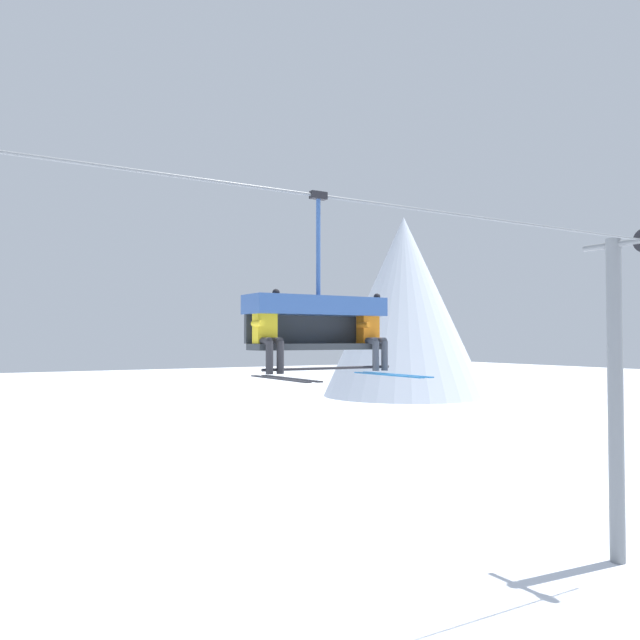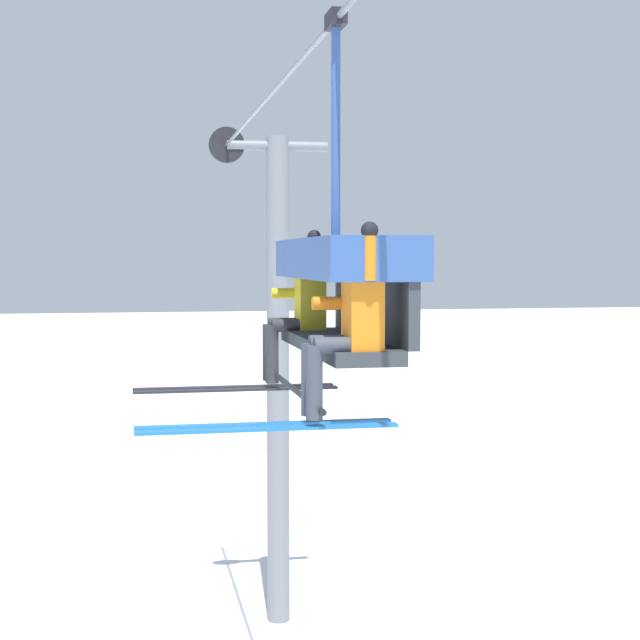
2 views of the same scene
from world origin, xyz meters
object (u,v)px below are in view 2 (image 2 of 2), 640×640
at_px(lift_tower_near, 277,368).
at_px(chairlift_chair, 345,276).
at_px(skier_yellow, 296,308).
at_px(skier_orange, 345,322).

xyz_separation_m(lift_tower_near, chairlift_chair, (8.21, -0.71, 1.61)).
xyz_separation_m(lift_tower_near, skier_yellow, (7.27, -0.92, 1.33)).
relative_size(chairlift_chair, skier_yellow, 1.66).
distance_m(chairlift_chair, skier_orange, 1.02).
distance_m(lift_tower_near, chairlift_chair, 8.40).
distance_m(chairlift_chair, skier_yellow, 1.01).
height_order(lift_tower_near, chairlift_chair, lift_tower_near).
bearing_deg(skier_orange, skier_yellow, 180.00).
bearing_deg(lift_tower_near, skier_orange, -5.75).
distance_m(skier_yellow, skier_orange, 1.90).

